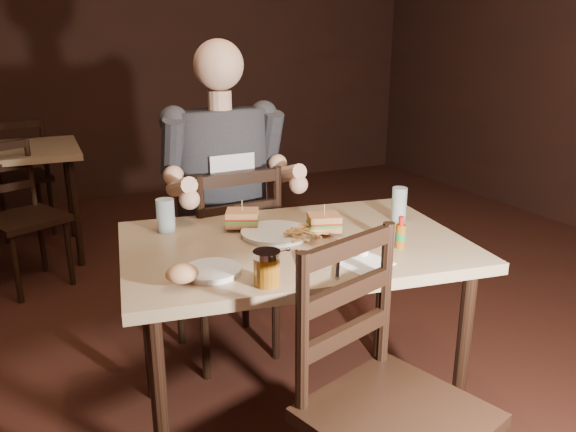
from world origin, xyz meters
name	(u,v)px	position (x,y,z in m)	size (l,w,h in m)	color
room_shell	(299,57)	(0.00, 0.00, 1.40)	(7.00, 7.00, 7.00)	black
main_table	(294,261)	(-0.15, -0.26, 0.69)	(1.33, 1.00, 0.77)	tan
bg_table	(16,162)	(-1.02, 2.14, 0.68)	(0.83, 0.83, 0.77)	tan
chair_far	(225,261)	(-0.20, 0.36, 0.47)	(0.44, 0.48, 0.94)	black
chair_near	(397,416)	(-0.17, -0.93, 0.47)	(0.44, 0.48, 0.95)	black
bg_chair_far	(18,177)	(-1.02, 2.69, 0.45)	(0.42, 0.46, 0.90)	black
bg_chair_near	(24,218)	(-1.02, 1.59, 0.44)	(0.41, 0.44, 0.88)	black
diner	(225,157)	(-0.20, 0.31, 0.98)	(0.57, 0.44, 0.98)	#2D2C31
dinner_plate	(275,234)	(-0.19, -0.19, 0.78)	(0.25, 0.25, 0.01)	white
sandwich_left	(242,213)	(-0.27, -0.06, 0.84)	(0.12, 0.10, 0.10)	#BE7A49
sandwich_right	(324,217)	(-0.02, -0.24, 0.83)	(0.12, 0.10, 0.10)	#BE7A49
fries_pile	(311,230)	(-0.08, -0.26, 0.80)	(0.24, 0.17, 0.04)	tan
ketchup_dollop	(324,227)	(0.00, -0.22, 0.79)	(0.04, 0.04, 0.01)	maroon
glass_left	(166,216)	(-0.54, 0.04, 0.83)	(0.07, 0.07, 0.13)	silver
glass_right	(399,204)	(0.33, -0.24, 0.84)	(0.06, 0.06, 0.14)	silver
hot_sauce	(401,232)	(0.15, -0.49, 0.83)	(0.04, 0.04, 0.11)	brown
salt_shaker	(363,246)	(-0.01, -0.49, 0.80)	(0.04, 0.04, 0.07)	white
pepper_shaker	(353,248)	(-0.04, -0.49, 0.80)	(0.03, 0.03, 0.06)	#38332D
syrup_dispenser	(267,268)	(-0.39, -0.56, 0.82)	(0.08, 0.08, 0.11)	brown
napkin	(363,262)	(-0.04, -0.55, 0.77)	(0.16, 0.15, 0.00)	white
knife	(300,260)	(-0.22, -0.45, 0.78)	(0.01, 0.19, 0.00)	silver
fork	(338,269)	(-0.15, -0.57, 0.78)	(0.01, 0.14, 0.00)	silver
side_plate	(212,272)	(-0.52, -0.42, 0.78)	(0.18, 0.18, 0.01)	white
bread_roll	(182,273)	(-0.62, -0.47, 0.81)	(0.10, 0.08, 0.06)	tan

